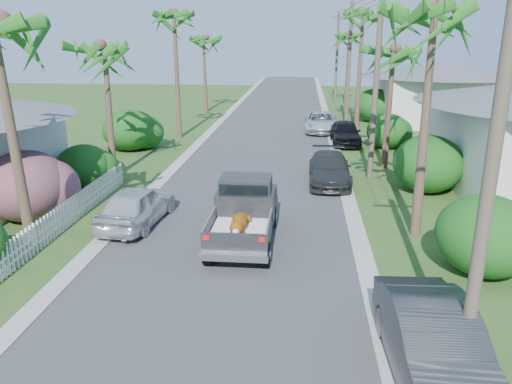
# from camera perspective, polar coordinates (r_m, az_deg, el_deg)

# --- Properties ---
(ground) EXTENTS (120.00, 120.00, 0.00)m
(ground) POSITION_cam_1_polar(r_m,az_deg,el_deg) (12.82, -5.90, -13.60)
(ground) COLOR #2C531F
(ground) RESTS_ON ground
(road) EXTENTS (8.00, 100.00, 0.02)m
(road) POSITION_cam_1_polar(r_m,az_deg,el_deg) (36.43, 1.70, 7.00)
(road) COLOR #38383A
(road) RESTS_ON ground
(curb_left) EXTENTS (0.60, 100.00, 0.06)m
(curb_left) POSITION_cam_1_polar(r_m,az_deg,el_deg) (36.94, -5.02, 7.12)
(curb_left) COLOR #A5A39E
(curb_left) RESTS_ON ground
(curb_right) EXTENTS (0.60, 100.00, 0.06)m
(curb_right) POSITION_cam_1_polar(r_m,az_deg,el_deg) (36.40, 8.51, 6.84)
(curb_right) COLOR #A5A39E
(curb_right) RESTS_ON ground
(pickup_truck) EXTENTS (1.98, 5.12, 2.06)m
(pickup_truck) POSITION_cam_1_polar(r_m,az_deg,el_deg) (16.80, -1.26, -1.98)
(pickup_truck) COLOR black
(pickup_truck) RESTS_ON ground
(parked_car_rn) EXTENTS (1.83, 4.68, 1.52)m
(parked_car_rn) POSITION_cam_1_polar(r_m,az_deg,el_deg) (10.88, 19.63, -16.10)
(parked_car_rn) COLOR #2C2F31
(parked_car_rn) RESTS_ON ground
(parked_car_rm) EXTENTS (1.92, 4.67, 1.35)m
(parked_car_rm) POSITION_cam_1_polar(r_m,az_deg,el_deg) (23.47, 8.40, 2.64)
(parked_car_rm) COLOR #27282B
(parked_car_rm) RESTS_ON ground
(parked_car_rf) EXTENTS (1.78, 4.36, 1.48)m
(parked_car_rf) POSITION_cam_1_polar(r_m,az_deg,el_deg) (32.21, 10.18, 6.68)
(parked_car_rf) COLOR black
(parked_car_rf) RESTS_ON ground
(parked_car_rd) EXTENTS (2.28, 4.94, 1.37)m
(parked_car_rd) POSITION_cam_1_polar(r_m,az_deg,el_deg) (36.34, 7.44, 7.92)
(parked_car_rd) COLOR silver
(parked_car_rd) RESTS_ON ground
(parked_car_ln) EXTENTS (2.09, 4.38, 1.45)m
(parked_car_ln) POSITION_cam_1_polar(r_m,az_deg,el_deg) (18.55, -13.46, -1.51)
(parked_car_ln) COLOR silver
(parked_car_ln) RESTS_ON ground
(palm_l_b) EXTENTS (4.40, 4.40, 7.40)m
(palm_l_b) POSITION_cam_1_polar(r_m,az_deg,el_deg) (24.51, -17.05, 15.66)
(palm_l_b) COLOR brown
(palm_l_b) RESTS_ON ground
(palm_l_c) EXTENTS (4.40, 4.40, 9.20)m
(palm_l_c) POSITION_cam_1_polar(r_m,az_deg,el_deg) (33.82, -9.36, 19.44)
(palm_l_c) COLOR brown
(palm_l_c) RESTS_ON ground
(palm_l_d) EXTENTS (4.40, 4.40, 7.70)m
(palm_l_d) POSITION_cam_1_polar(r_m,az_deg,el_deg) (45.61, -6.00, 17.13)
(palm_l_d) COLOR brown
(palm_l_d) RESTS_ON ground
(palm_r_a) EXTENTS (4.40, 4.40, 8.70)m
(palm_r_a) POSITION_cam_1_polar(r_m,az_deg,el_deg) (17.25, 19.95, 19.23)
(palm_r_a) COLOR brown
(palm_r_a) RESTS_ON ground
(palm_r_b) EXTENTS (4.40, 4.40, 7.20)m
(palm_r_b) POSITION_cam_1_polar(r_m,az_deg,el_deg) (26.12, 15.43, 15.42)
(palm_r_b) COLOR brown
(palm_r_b) RESTS_ON ground
(palm_r_c) EXTENTS (4.40, 4.40, 9.40)m
(palm_r_c) POSITION_cam_1_polar(r_m,az_deg,el_deg) (36.99, 12.14, 19.40)
(palm_r_c) COLOR brown
(palm_r_c) RESTS_ON ground
(palm_r_d) EXTENTS (4.40, 4.40, 8.00)m
(palm_r_d) POSITION_cam_1_polar(r_m,az_deg,el_deg) (50.93, 10.61, 17.29)
(palm_r_d) COLOR brown
(palm_r_d) RESTS_ON ground
(shrub_l_b) EXTENTS (3.00, 3.30, 2.60)m
(shrub_l_b) POSITION_cam_1_polar(r_m,az_deg,el_deg) (20.27, -24.75, 0.66)
(shrub_l_b) COLOR #A9186E
(shrub_l_b) RESTS_ON ground
(shrub_l_c) EXTENTS (2.40, 2.64, 2.00)m
(shrub_l_c) POSITION_cam_1_polar(r_m,az_deg,el_deg) (23.58, -19.10, 2.74)
(shrub_l_c) COLOR #133E11
(shrub_l_c) RESTS_ON ground
(shrub_l_d) EXTENTS (3.20, 3.52, 2.40)m
(shrub_l_d) POSITION_cam_1_polar(r_m,az_deg,el_deg) (31.01, -14.20, 6.88)
(shrub_l_d) COLOR #133E11
(shrub_l_d) RESTS_ON ground
(shrub_r_a) EXTENTS (2.80, 3.08, 2.30)m
(shrub_r_a) POSITION_cam_1_polar(r_m,az_deg,el_deg) (15.71, 24.80, -4.52)
(shrub_r_a) COLOR #133E11
(shrub_r_a) RESTS_ON ground
(shrub_r_b) EXTENTS (3.00, 3.30, 2.50)m
(shrub_r_b) POSITION_cam_1_polar(r_m,az_deg,el_deg) (23.06, 19.06, 3.07)
(shrub_r_b) COLOR #133E11
(shrub_r_b) RESTS_ON ground
(shrub_r_c) EXTENTS (2.60, 2.86, 2.10)m
(shrub_r_c) POSITION_cam_1_polar(r_m,az_deg,el_deg) (31.68, 14.86, 6.76)
(shrub_r_c) COLOR #133E11
(shrub_r_c) RESTS_ON ground
(shrub_r_d) EXTENTS (3.20, 3.52, 2.60)m
(shrub_r_d) POSITION_cam_1_polar(r_m,az_deg,el_deg) (41.49, 13.44, 9.62)
(shrub_r_d) COLOR #133E11
(shrub_r_d) RESTS_ON ground
(picket_fence) EXTENTS (0.10, 11.00, 1.00)m
(picket_fence) POSITION_cam_1_polar(r_m,az_deg,el_deg) (19.24, -20.51, -2.18)
(picket_fence) COLOR white
(picket_fence) RESTS_ON ground
(house_right_far) EXTENTS (9.00, 8.00, 4.60)m
(house_right_far) POSITION_cam_1_polar(r_m,az_deg,el_deg) (42.37, 20.33, 10.30)
(house_right_far) COLOR silver
(house_right_far) RESTS_ON ground
(utility_pole_a) EXTENTS (1.60, 0.26, 9.00)m
(utility_pole_a) POSITION_cam_1_polar(r_m,az_deg,el_deg) (9.56, 25.49, 3.73)
(utility_pole_a) COLOR brown
(utility_pole_a) RESTS_ON ground
(utility_pole_b) EXTENTS (1.60, 0.26, 9.00)m
(utility_pole_b) POSITION_cam_1_polar(r_m,az_deg,el_deg) (24.06, 13.57, 12.21)
(utility_pole_b) COLOR brown
(utility_pole_b) RESTS_ON ground
(utility_pole_c) EXTENTS (1.60, 0.26, 9.00)m
(utility_pole_c) POSITION_cam_1_polar(r_m,az_deg,el_deg) (38.94, 10.57, 14.20)
(utility_pole_c) COLOR brown
(utility_pole_c) RESTS_ON ground
(utility_pole_d) EXTENTS (1.60, 0.26, 9.00)m
(utility_pole_d) POSITION_cam_1_polar(r_m,az_deg,el_deg) (53.89, 9.22, 15.08)
(utility_pole_d) COLOR brown
(utility_pole_d) RESTS_ON ground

